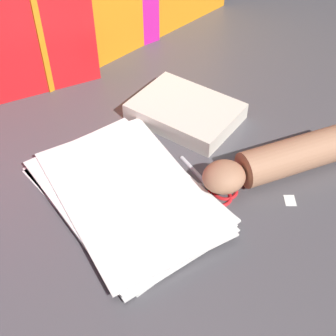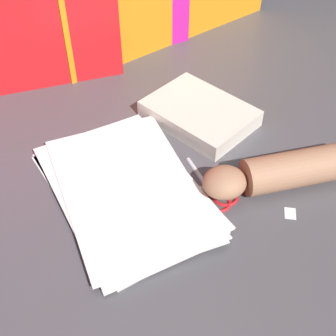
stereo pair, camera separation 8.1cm
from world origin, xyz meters
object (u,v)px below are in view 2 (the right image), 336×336
Objects in this scene: scissors at (212,191)px; hand_forearm at (287,171)px; paper_stack at (125,188)px; book_closed at (199,114)px.

hand_forearm is at bearing -18.06° from scissors.
paper_stack is 2.51× the size of scissors.
hand_forearm is at bearing -24.13° from paper_stack.
book_closed is at bearing 27.44° from paper_stack.
book_closed is 0.21m from scissors.
book_closed is at bearing 100.20° from hand_forearm.
scissors is (-0.09, -0.19, -0.01)m from book_closed.
paper_stack is at bearing -152.56° from book_closed.
hand_forearm reaches higher than paper_stack.
book_closed reaches higher than paper_stack.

